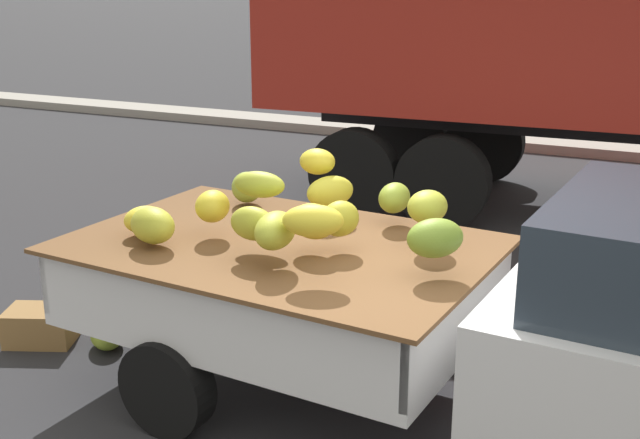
# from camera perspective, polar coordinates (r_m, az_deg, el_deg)

# --- Properties ---
(curb_strip) EXTENTS (80.00, 0.80, 0.16)m
(curb_strip) POSITION_cam_1_polar(r_m,az_deg,el_deg) (13.82, 19.10, 4.82)
(curb_strip) COLOR gray
(curb_strip) RESTS_ON ground
(pickup_truck) EXTENTS (5.03, 2.22, 1.70)m
(pickup_truck) POSITION_cam_1_polar(r_m,az_deg,el_deg) (4.73, 17.36, -7.49)
(pickup_truck) COLOR white
(pickup_truck) RESTS_ON ground
(fallen_banana_bunch_near_tailgate) EXTENTS (0.45, 0.46, 0.21)m
(fallen_banana_bunch_near_tailgate) POSITION_cam_1_polar(r_m,az_deg,el_deg) (6.50, -15.03, -7.97)
(fallen_banana_bunch_near_tailgate) COLOR olive
(fallen_banana_bunch_near_tailgate) RESTS_ON ground
(produce_crate) EXTENTS (0.62, 0.53, 0.28)m
(produce_crate) POSITION_cam_1_polar(r_m,az_deg,el_deg) (6.73, -19.42, -7.19)
(produce_crate) COLOR olive
(produce_crate) RESTS_ON ground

